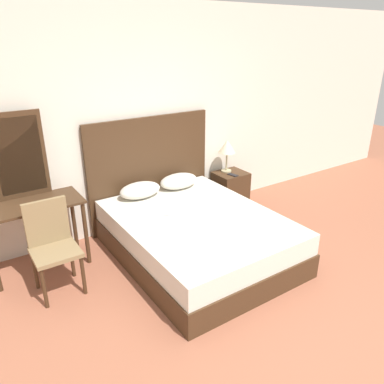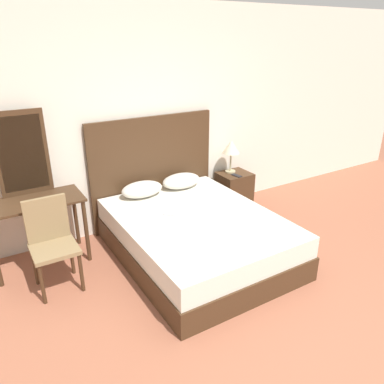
{
  "view_description": "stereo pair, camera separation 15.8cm",
  "coord_description": "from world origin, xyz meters",
  "px_view_note": "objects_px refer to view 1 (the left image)",
  "views": [
    {
      "loc": [
        -2.07,
        -1.33,
        2.31
      ],
      "look_at": [
        0.01,
        1.76,
        0.75
      ],
      "focal_mm": 35.0,
      "sensor_mm": 36.0,
      "label": 1
    },
    {
      "loc": [
        -1.94,
        -1.42,
        2.31
      ],
      "look_at": [
        0.01,
        1.76,
        0.75
      ],
      "focal_mm": 35.0,
      "sensor_mm": 36.0,
      "label": 2
    }
  ],
  "objects_px": {
    "vanity_desk": "(34,215)",
    "chair": "(52,241)",
    "table_lamp": "(227,147)",
    "nightstand": "(230,190)",
    "bed": "(197,237)",
    "phone_on_bed": "(170,215)",
    "phone_on_nightstand": "(233,175)"
  },
  "relations": [
    {
      "from": "vanity_desk",
      "to": "chair",
      "type": "bearing_deg",
      "value": -84.05
    },
    {
      "from": "table_lamp",
      "to": "nightstand",
      "type": "bearing_deg",
      "value": -74.0
    },
    {
      "from": "bed",
      "to": "vanity_desk",
      "type": "height_order",
      "value": "vanity_desk"
    },
    {
      "from": "phone_on_bed",
      "to": "phone_on_nightstand",
      "type": "bearing_deg",
      "value": 22.35
    },
    {
      "from": "bed",
      "to": "vanity_desk",
      "type": "xyz_separation_m",
      "value": [
        -1.51,
        0.76,
        0.37
      ]
    },
    {
      "from": "table_lamp",
      "to": "chair",
      "type": "bearing_deg",
      "value": -166.73
    },
    {
      "from": "nightstand",
      "to": "table_lamp",
      "type": "distance_m",
      "value": 0.62
    },
    {
      "from": "phone_on_bed",
      "to": "chair",
      "type": "height_order",
      "value": "chair"
    },
    {
      "from": "bed",
      "to": "nightstand",
      "type": "distance_m",
      "value": 1.42
    },
    {
      "from": "vanity_desk",
      "to": "table_lamp",
      "type": "bearing_deg",
      "value": 3.23
    },
    {
      "from": "phone_on_bed",
      "to": "phone_on_nightstand",
      "type": "relative_size",
      "value": 1.02
    },
    {
      "from": "bed",
      "to": "vanity_desk",
      "type": "relative_size",
      "value": 2.11
    },
    {
      "from": "phone_on_nightstand",
      "to": "chair",
      "type": "distance_m",
      "value": 2.6
    },
    {
      "from": "phone_on_nightstand",
      "to": "vanity_desk",
      "type": "bearing_deg",
      "value": 179.47
    },
    {
      "from": "bed",
      "to": "phone_on_nightstand",
      "type": "xyz_separation_m",
      "value": [
        1.11,
        0.74,
        0.28
      ]
    },
    {
      "from": "phone_on_nightstand",
      "to": "nightstand",
      "type": "bearing_deg",
      "value": 66.4
    },
    {
      "from": "chair",
      "to": "bed",
      "type": "bearing_deg",
      "value": -11.62
    },
    {
      "from": "vanity_desk",
      "to": "phone_on_bed",
      "type": "bearing_deg",
      "value": -24.13
    },
    {
      "from": "nightstand",
      "to": "vanity_desk",
      "type": "distance_m",
      "value": 2.68
    },
    {
      "from": "bed",
      "to": "phone_on_bed",
      "type": "height_order",
      "value": "phone_on_bed"
    },
    {
      "from": "bed",
      "to": "phone_on_nightstand",
      "type": "bearing_deg",
      "value": 33.63
    },
    {
      "from": "phone_on_nightstand",
      "to": "vanity_desk",
      "type": "relative_size",
      "value": 0.16
    },
    {
      "from": "phone_on_nightstand",
      "to": "bed",
      "type": "bearing_deg",
      "value": -146.37
    },
    {
      "from": "table_lamp",
      "to": "phone_on_bed",
      "type": "bearing_deg",
      "value": -151.96
    },
    {
      "from": "vanity_desk",
      "to": "phone_on_nightstand",
      "type": "bearing_deg",
      "value": -0.53
    },
    {
      "from": "vanity_desk",
      "to": "bed",
      "type": "bearing_deg",
      "value": -26.8
    },
    {
      "from": "phone_on_bed",
      "to": "vanity_desk",
      "type": "bearing_deg",
      "value": 155.87
    },
    {
      "from": "phone_on_bed",
      "to": "nightstand",
      "type": "relative_size",
      "value": 0.31
    },
    {
      "from": "phone_on_bed",
      "to": "chair",
      "type": "distance_m",
      "value": 1.24
    },
    {
      "from": "nightstand",
      "to": "vanity_desk",
      "type": "bearing_deg",
      "value": -178.45
    },
    {
      "from": "table_lamp",
      "to": "chair",
      "type": "height_order",
      "value": "table_lamp"
    },
    {
      "from": "phone_on_bed",
      "to": "nightstand",
      "type": "distance_m",
      "value": 1.54
    }
  ]
}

